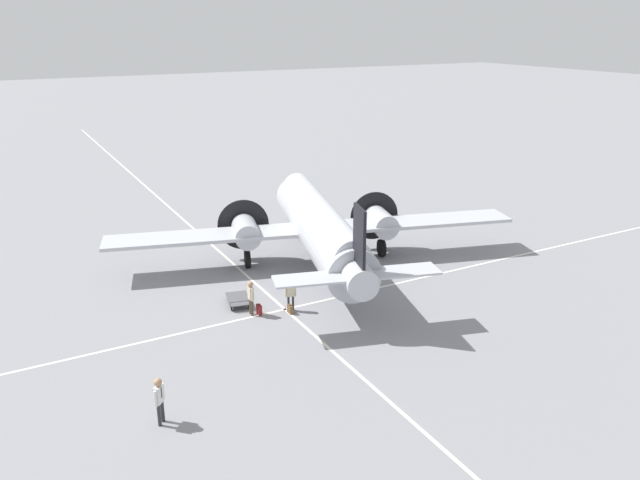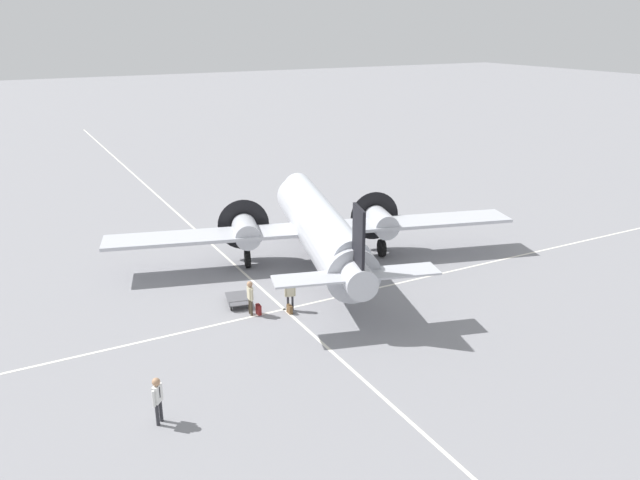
% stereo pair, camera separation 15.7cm
% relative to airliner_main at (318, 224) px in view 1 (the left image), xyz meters
% --- Properties ---
extents(ground_plane, '(300.00, 300.00, 0.00)m').
position_rel_airliner_main_xyz_m(ground_plane, '(0.44, -0.13, -2.61)').
color(ground_plane, gray).
extents(apron_line_eastwest, '(120.00, 0.16, 0.01)m').
position_rel_airliner_main_xyz_m(apron_line_eastwest, '(0.44, -4.41, -2.60)').
color(apron_line_eastwest, silver).
rests_on(apron_line_eastwest, ground_plane).
extents(apron_line_northsouth, '(0.16, 120.00, 0.01)m').
position_rel_airliner_main_xyz_m(apron_line_northsouth, '(4.55, -0.13, -2.60)').
color(apron_line_northsouth, silver).
rests_on(apron_line_northsouth, ground_plane).
extents(airliner_main, '(17.87, 24.29, 6.06)m').
position_rel_airliner_main_xyz_m(airliner_main, '(0.00, 0.00, 0.00)').
color(airliner_main, silver).
rests_on(airliner_main, ground_plane).
extents(crew_foreground, '(0.50, 0.47, 1.87)m').
position_rel_airliner_main_xyz_m(crew_foreground, '(11.04, -12.48, -1.46)').
color(crew_foreground, '#2D2D33').
rests_on(crew_foreground, ground_plane).
extents(passenger_boarding, '(0.61, 0.29, 1.80)m').
position_rel_airliner_main_xyz_m(passenger_boarding, '(4.30, -6.14, -1.51)').
color(passenger_boarding, '#473D2D').
rests_on(passenger_boarding, ground_plane).
extents(ramp_agent, '(0.29, 0.55, 1.66)m').
position_rel_airliner_main_xyz_m(ramp_agent, '(4.81, -4.20, -1.59)').
color(ramp_agent, '#2D2D33').
rests_on(ramp_agent, ground_plane).
extents(suitcase_near_door, '(0.39, 0.17, 0.47)m').
position_rel_airliner_main_xyz_m(suitcase_near_door, '(5.07, -4.36, -2.39)').
color(suitcase_near_door, brown).
rests_on(suitcase_near_door, ground_plane).
extents(suitcase_upright_spare, '(0.39, 0.17, 0.57)m').
position_rel_airliner_main_xyz_m(suitcase_upright_spare, '(4.46, -5.79, -2.34)').
color(suitcase_upright_spare, maroon).
rests_on(suitcase_upright_spare, ground_plane).
extents(baggage_cart, '(2.03, 1.50, 0.56)m').
position_rel_airliner_main_xyz_m(baggage_cart, '(2.82, -6.25, -2.33)').
color(baggage_cart, '#56565B').
rests_on(baggage_cart, ground_plane).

